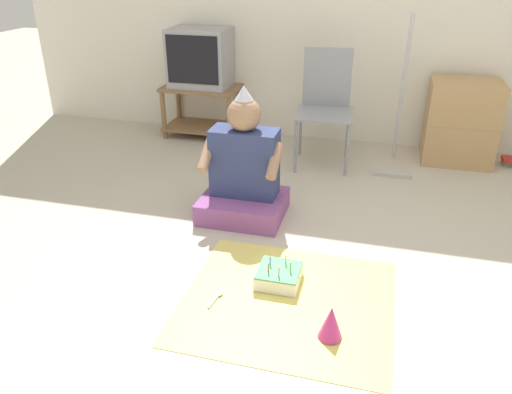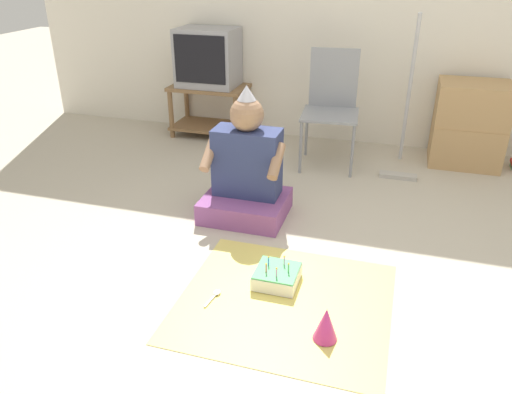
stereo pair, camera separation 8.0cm
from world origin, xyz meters
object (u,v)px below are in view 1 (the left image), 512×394
Objects in this scene: tv at (200,58)px; birthday_cake at (279,276)px; cardboard_box_stack at (461,122)px; person_seated at (244,174)px; dust_mop at (398,129)px; party_hat_blue at (331,322)px; folding_chair at (325,101)px.

tv reaches higher than birthday_cake.
cardboard_box_stack is 0.77× the size of person_seated.
dust_mop reaches higher than person_seated.
cardboard_box_stack is at bearing 63.37° from birthday_cake.
tv is at bearing 178.62° from cardboard_box_stack.
cardboard_box_stack is at bearing 43.98° from person_seated.
party_hat_blue reaches higher than birthday_cake.
tv is at bearing 163.23° from folding_chair.
cardboard_box_stack is 4.01× the size of party_hat_blue.
folding_chair is 0.74× the size of dust_mop.
cardboard_box_stack is at bearing 15.73° from folding_chair.
party_hat_blue is (0.34, -2.10, -0.41)m from folding_chair.
dust_mop is at bearing 72.04° from birthday_cake.
birthday_cake is at bearing 132.20° from party_hat_blue.
person_seated is at bearing -108.53° from folding_chair.
cardboard_box_stack is at bearing 73.28° from party_hat_blue.
folding_chair is at bearing 71.47° from person_seated.
person_seated reaches higher than birthday_cake.
dust_mop reaches higher than folding_chair.
tv is 0.61× the size of person_seated.
folding_chair is 1.15m from person_seated.
dust_mop is (0.57, -0.08, -0.16)m from folding_chair.
birthday_cake is (0.03, -1.76, -0.46)m from folding_chair.
birthday_cake is at bearing -107.96° from dust_mop.
tv is 1.83m from dust_mop.
tv is 0.80× the size of cardboard_box_stack.
tv is at bearing 121.52° from party_hat_blue.
birthday_cake is 1.35× the size of party_hat_blue.
dust_mop is 7.33× the size of party_hat_blue.
birthday_cake is (-1.03, -2.06, -0.28)m from cardboard_box_stack.
dust_mop is (1.74, -0.44, -0.37)m from tv.
tv is 2.37× the size of birthday_cake.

